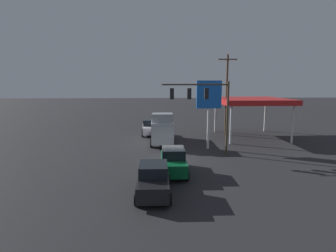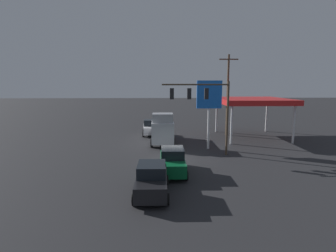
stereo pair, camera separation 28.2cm
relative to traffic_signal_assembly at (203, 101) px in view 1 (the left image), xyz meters
name	(u,v)px [view 1 (the left image)]	position (x,y,z in m)	size (l,w,h in m)	color
ground_plane	(169,160)	(3.22, 1.44, -5.06)	(200.00, 200.00, 0.00)	#262628
traffic_signal_assembly	(203,101)	(0.00, 0.00, 0.00)	(6.15, 0.43, 6.86)	#473828
utility_pole	(227,93)	(-4.74, -9.58, 0.35)	(2.40, 0.26, 10.25)	#473828
gas_station_canopy	(251,101)	(-7.44, -8.16, -0.56)	(8.22, 8.69, 4.85)	red
price_sign	(209,98)	(-1.00, -2.43, 0.11)	(2.51, 0.27, 6.95)	silver
hatchback_crossing	(149,128)	(5.21, -10.06, -4.12)	(2.09, 3.87, 1.97)	silver
sedan_waiting	(173,161)	(3.09, 4.93, -4.11)	(2.12, 4.43, 1.93)	#0C592D
sedan_far	(154,179)	(4.55, 8.67, -4.11)	(2.12, 4.43, 1.93)	black
delivery_truck	(162,128)	(3.65, -5.23, -3.37)	(2.61, 6.82, 3.58)	silver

